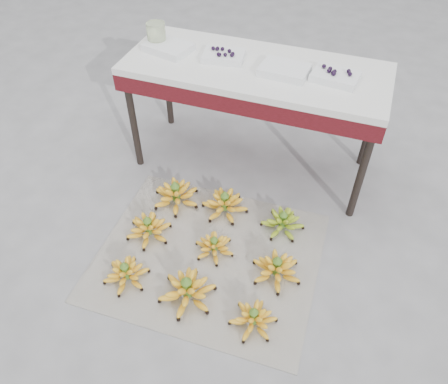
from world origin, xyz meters
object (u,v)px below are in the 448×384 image
(bunch_back_right, at_px, (283,222))
(tray_left, at_px, (224,56))
(bunch_mid_right, at_px, (276,269))
(bunch_back_center, at_px, (225,204))
(bunch_mid_left, at_px, (149,228))
(tray_far_right, at_px, (335,76))
(newspaper_mat, at_px, (208,256))
(glass_jar, at_px, (156,35))
(vendor_table, at_px, (255,79))
(tray_right, at_px, (284,70))
(bunch_front_center, at_px, (187,290))
(bunch_front_left, at_px, (126,273))
(tray_far_left, at_px, (168,47))
(bunch_mid_center, at_px, (214,246))
(bunch_back_left, at_px, (176,195))

(bunch_back_right, height_order, tray_left, tray_left)
(bunch_mid_right, distance_m, bunch_back_center, 0.57)
(bunch_mid_left, bearing_deg, tray_far_right, 26.27)
(bunch_mid_right, height_order, bunch_back_right, bunch_mid_right)
(newspaper_mat, xyz_separation_m, tray_far_right, (0.45, 0.88, 0.78))
(glass_jar, bearing_deg, vendor_table, -2.87)
(tray_left, bearing_deg, tray_right, -6.67)
(newspaper_mat, distance_m, bunch_mid_left, 0.40)
(bunch_mid_right, xyz_separation_m, tray_left, (-0.63, 0.89, 0.72))
(bunch_front_center, relative_size, bunch_back_center, 1.23)
(tray_far_right, bearing_deg, tray_right, -174.22)
(bunch_front_left, distance_m, tray_right, 1.46)
(vendor_table, relative_size, tray_far_left, 4.99)
(tray_right, bearing_deg, bunch_mid_right, -74.38)
(bunch_mid_center, xyz_separation_m, bunch_back_left, (-0.37, 0.30, 0.01))
(bunch_mid_left, distance_m, tray_far_right, 1.40)
(newspaper_mat, height_order, bunch_front_left, bunch_front_left)
(tray_right, relative_size, tray_far_right, 1.03)
(bunch_front_left, height_order, glass_jar, glass_jar)
(bunch_back_right, bearing_deg, bunch_back_center, 173.54)
(newspaper_mat, bearing_deg, tray_far_right, 62.57)
(bunch_back_center, relative_size, bunch_back_right, 1.17)
(tray_far_left, bearing_deg, tray_right, -2.33)
(bunch_mid_right, bearing_deg, tray_right, 130.31)
(bunch_front_left, height_order, bunch_mid_right, bunch_mid_right)
(bunch_front_center, distance_m, tray_far_right, 1.44)
(newspaper_mat, height_order, bunch_back_left, bunch_back_left)
(bunch_back_left, distance_m, tray_left, 0.91)
(bunch_back_left, relative_size, tray_far_right, 1.30)
(newspaper_mat, distance_m, tray_left, 1.21)
(bunch_back_center, relative_size, tray_right, 1.10)
(bunch_back_center, bearing_deg, tray_far_right, 39.47)
(bunch_mid_right, height_order, tray_right, tray_right)
(newspaper_mat, relative_size, bunch_front_left, 4.04)
(bunch_front_center, distance_m, tray_far_left, 1.49)
(tray_far_right, bearing_deg, bunch_mid_right, -93.45)
(bunch_front_left, relative_size, bunch_mid_left, 0.90)
(glass_jar, bearing_deg, tray_far_left, -20.95)
(tray_far_right, bearing_deg, bunch_back_right, -101.20)
(bunch_back_left, bearing_deg, vendor_table, 71.58)
(bunch_front_left, bearing_deg, tray_far_right, 39.08)
(bunch_front_center, distance_m, bunch_back_right, 0.73)
(bunch_mid_left, relative_size, bunch_back_left, 0.94)
(bunch_back_center, distance_m, tray_far_left, 1.04)
(bunch_back_left, bearing_deg, bunch_mid_left, -84.19)
(vendor_table, relative_size, tray_right, 5.49)
(newspaper_mat, distance_m, tray_right, 1.16)
(bunch_back_center, height_order, tray_right, tray_right)
(glass_jar, bearing_deg, newspaper_mat, -53.46)
(bunch_front_left, bearing_deg, tray_left, 67.19)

